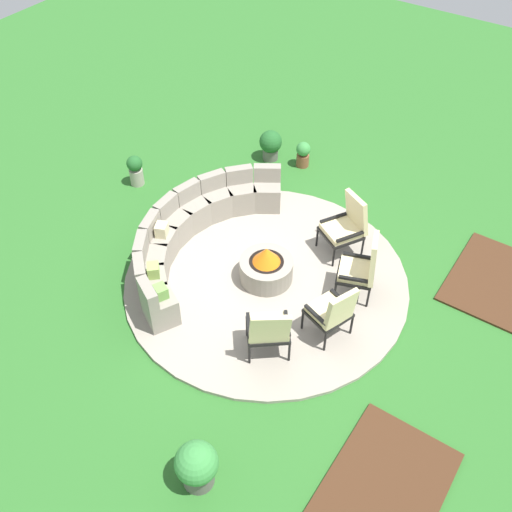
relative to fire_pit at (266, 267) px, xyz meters
name	(u,v)px	position (x,y,z in m)	size (l,w,h in m)	color
ground_plane	(266,280)	(0.00, 0.00, -0.31)	(24.00, 24.00, 0.00)	#2D6B28
patio_circle	(266,279)	(0.00, 0.00, -0.28)	(4.62, 4.62, 0.06)	#9E9384
mulch_bed_left	(385,486)	(-2.08, -3.11, -0.29)	(1.86, 1.33, 0.04)	#472B19
mulch_bed_right	(494,280)	(2.08, -3.11, -0.29)	(1.86, 1.33, 0.04)	#472B19
fire_pit	(266,267)	(0.00, 0.00, 0.00)	(0.86, 0.86, 0.66)	gray
curved_stone_bench	(192,232)	(-0.09, 1.45, 0.08)	(3.77, 1.53, 0.81)	gray
lounge_chair_front_left	(269,329)	(-1.22, -0.84, 0.28)	(0.79, 0.81, 1.00)	black
lounge_chair_front_right	(333,311)	(-0.43, -1.42, 0.28)	(0.71, 0.70, 1.01)	black
lounge_chair_back_left	(363,267)	(0.56, -1.39, 0.33)	(0.75, 0.74, 1.17)	black
lounge_chair_back_right	(347,225)	(1.31, -0.72, 0.31)	(0.82, 0.83, 1.11)	black
potted_plant_0	(135,169)	(0.76, 3.50, 0.03)	(0.30, 0.30, 0.63)	#A89E8E
potted_plant_1	(197,465)	(-3.29, -1.17, 0.08)	(0.54, 0.54, 0.73)	#605B56
potted_plant_2	(271,144)	(2.91, 1.81, 0.04)	(0.46, 0.46, 0.63)	#605B56
potted_plant_3	(303,153)	(3.07, 1.14, -0.02)	(0.28, 0.28, 0.54)	brown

